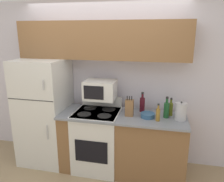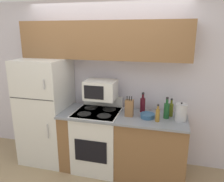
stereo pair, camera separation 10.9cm
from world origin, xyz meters
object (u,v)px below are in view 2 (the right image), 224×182
(knife_block, at_px, (129,108))
(bowl, at_px, (147,116))
(bottle_olive_oil, at_px, (171,109))
(bottle_wine_green, at_px, (167,110))
(kettle, at_px, (181,112))
(refrigerator, at_px, (46,111))
(microwave, at_px, (100,90))
(stove, at_px, (98,139))
(bottle_wine_red, at_px, (143,104))
(bottle_vinegar, at_px, (158,115))

(knife_block, distance_m, bowl, 0.27)
(bottle_olive_oil, bearing_deg, bottle_wine_green, -122.50)
(kettle, bearing_deg, bowl, -178.90)
(refrigerator, relative_size, bottle_olive_oil, 6.42)
(refrigerator, xyz_separation_m, microwave, (0.90, 0.08, 0.39))
(bowl, relative_size, bottle_olive_oil, 0.79)
(stove, xyz_separation_m, kettle, (1.18, -0.02, 0.55))
(refrigerator, height_order, bottle_wine_red, refrigerator)
(bottle_olive_oil, bearing_deg, bottle_vinegar, -125.09)
(kettle, bearing_deg, stove, 179.03)
(refrigerator, distance_m, bottle_olive_oil, 1.96)
(refrigerator, relative_size, microwave, 3.62)
(bottle_olive_oil, xyz_separation_m, bottle_wine_green, (-0.06, -0.10, 0.02))
(microwave, distance_m, bottle_olive_oil, 1.06)
(refrigerator, distance_m, stove, 0.96)
(bottle_vinegar, bearing_deg, knife_block, 165.43)
(bottle_wine_green, bearing_deg, refrigerator, 179.32)
(microwave, distance_m, bottle_wine_red, 0.67)
(bowl, height_order, kettle, kettle)
(microwave, bearing_deg, bottle_olive_oil, -0.34)
(bottle_olive_oil, bearing_deg, bowl, -154.10)
(bottle_olive_oil, height_order, bottle_wine_green, bottle_wine_green)
(kettle, bearing_deg, knife_block, 179.78)
(bowl, bearing_deg, knife_block, 177.55)
(bottle_olive_oil, bearing_deg, refrigerator, -177.85)
(knife_block, distance_m, bottle_wine_red, 0.27)
(knife_block, bearing_deg, bottle_wine_green, 5.02)
(knife_block, distance_m, bottle_wine_green, 0.51)
(refrigerator, bearing_deg, bottle_vinegar, -5.51)
(refrigerator, relative_size, stove, 1.55)
(knife_block, bearing_deg, bowl, -2.45)
(bottle_vinegar, distance_m, kettle, 0.32)
(bottle_wine_red, height_order, bottle_vinegar, bottle_wine_red)
(microwave, bearing_deg, kettle, -7.28)
(stove, distance_m, microwave, 0.76)
(microwave, distance_m, bowl, 0.80)
(refrigerator, bearing_deg, bottle_wine_green, -0.68)
(bowl, xyz_separation_m, bottle_vinegar, (0.14, -0.09, 0.06))
(bowl, xyz_separation_m, bottle_wine_green, (0.25, 0.06, 0.08))
(kettle, bearing_deg, bottle_vinegar, -161.21)
(kettle, bearing_deg, refrigerator, 178.07)
(refrigerator, relative_size, bottle_vinegar, 6.96)
(bottle_wine_green, bearing_deg, stove, -178.41)
(knife_block, xyz_separation_m, bottle_wine_red, (0.16, 0.21, -0.00))
(bottle_wine_red, bearing_deg, refrigerator, -174.69)
(stove, height_order, bottle_olive_oil, bottle_olive_oil)
(bottle_wine_red, height_order, bottle_wine_green, same)
(microwave, height_order, bottle_wine_green, microwave)
(bottle_wine_green, bearing_deg, bottle_vinegar, -126.67)
(knife_block, bearing_deg, refrigerator, 177.20)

